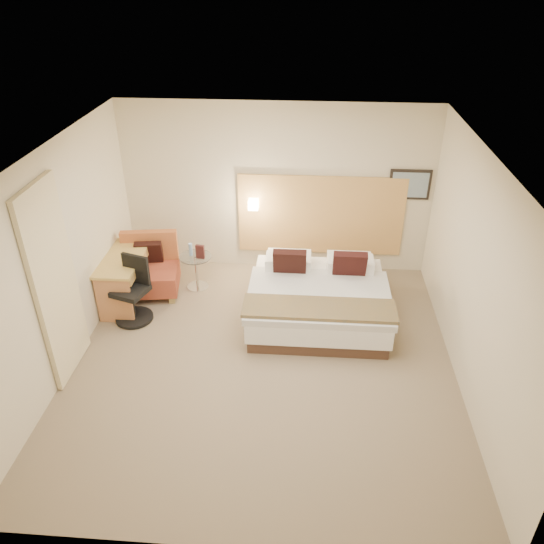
# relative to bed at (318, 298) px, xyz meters

# --- Properties ---
(floor) EXTENTS (4.80, 5.00, 0.02)m
(floor) POSITION_rel_bed_xyz_m (-0.69, -1.07, -0.32)
(floor) COLOR #837058
(floor) RESTS_ON ground
(ceiling) EXTENTS (4.80, 5.00, 0.02)m
(ceiling) POSITION_rel_bed_xyz_m (-0.69, -1.07, 2.40)
(ceiling) COLOR silver
(ceiling) RESTS_ON floor
(wall_back) EXTENTS (4.80, 0.02, 2.70)m
(wall_back) POSITION_rel_bed_xyz_m (-0.69, 1.44, 1.04)
(wall_back) COLOR beige
(wall_back) RESTS_ON floor
(wall_front) EXTENTS (4.80, 0.02, 2.70)m
(wall_front) POSITION_rel_bed_xyz_m (-0.69, -3.58, 1.04)
(wall_front) COLOR beige
(wall_front) RESTS_ON floor
(wall_left) EXTENTS (0.02, 5.00, 2.70)m
(wall_left) POSITION_rel_bed_xyz_m (-3.10, -1.07, 1.04)
(wall_left) COLOR beige
(wall_left) RESTS_ON floor
(wall_right) EXTENTS (0.02, 5.00, 2.70)m
(wall_right) POSITION_rel_bed_xyz_m (1.72, -1.07, 1.04)
(wall_right) COLOR beige
(wall_right) RESTS_ON floor
(headboard_panel) EXTENTS (2.60, 0.04, 1.30)m
(headboard_panel) POSITION_rel_bed_xyz_m (0.01, 1.40, 0.64)
(headboard_panel) COLOR tan
(headboard_panel) RESTS_ON wall_back
(art_frame) EXTENTS (0.62, 0.03, 0.47)m
(art_frame) POSITION_rel_bed_xyz_m (1.33, 1.41, 1.19)
(art_frame) COLOR black
(art_frame) RESTS_ON wall_back
(art_canvas) EXTENTS (0.54, 0.01, 0.39)m
(art_canvas) POSITION_rel_bed_xyz_m (1.33, 1.39, 1.19)
(art_canvas) COLOR gray
(art_canvas) RESTS_ON wall_back
(lamp_arm) EXTENTS (0.02, 0.12, 0.02)m
(lamp_arm) POSITION_rel_bed_xyz_m (-1.04, 1.35, 0.84)
(lamp_arm) COLOR white
(lamp_arm) RESTS_ON wall_back
(lamp_shade) EXTENTS (0.15, 0.15, 0.15)m
(lamp_shade) POSITION_rel_bed_xyz_m (-1.04, 1.29, 0.84)
(lamp_shade) COLOR #F3E2BE
(lamp_shade) RESTS_ON wall_back
(curtain) EXTENTS (0.06, 0.90, 2.42)m
(curtain) POSITION_rel_bed_xyz_m (-3.05, -1.32, 0.91)
(curtain) COLOR beige
(curtain) RESTS_ON wall_left
(bottle_a) EXTENTS (0.07, 0.07, 0.20)m
(bottle_a) POSITION_rel_bed_xyz_m (-1.95, 0.68, 0.34)
(bottle_a) COLOR #96BDE8
(bottle_a) RESTS_ON side_table
(menu_folder) EXTENTS (0.13, 0.07, 0.22)m
(menu_folder) POSITION_rel_bed_xyz_m (-1.78, 0.60, 0.35)
(menu_folder) COLOR #3C1818
(menu_folder) RESTS_ON side_table
(bed) EXTENTS (1.97, 1.88, 0.95)m
(bed) POSITION_rel_bed_xyz_m (0.00, 0.00, 0.00)
(bed) COLOR #452D22
(bed) RESTS_ON floor
(lounge_chair) EXTENTS (0.95, 0.86, 0.90)m
(lounge_chair) POSITION_rel_bed_xyz_m (-2.56, 0.50, 0.05)
(lounge_chair) COLOR tan
(lounge_chair) RESTS_ON floor
(side_table) EXTENTS (0.55, 0.55, 0.55)m
(side_table) POSITION_rel_bed_xyz_m (-1.87, 0.64, -0.00)
(side_table) COLOR white
(side_table) RESTS_ON floor
(desk) EXTENTS (0.56, 1.19, 0.74)m
(desk) POSITION_rel_bed_xyz_m (-2.81, 0.20, 0.28)
(desk) COLOR tan
(desk) RESTS_ON floor
(desk_chair) EXTENTS (0.67, 0.67, 0.94)m
(desk_chair) POSITION_rel_bed_xyz_m (-2.59, -0.24, 0.08)
(desk_chair) COLOR black
(desk_chair) RESTS_ON floor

